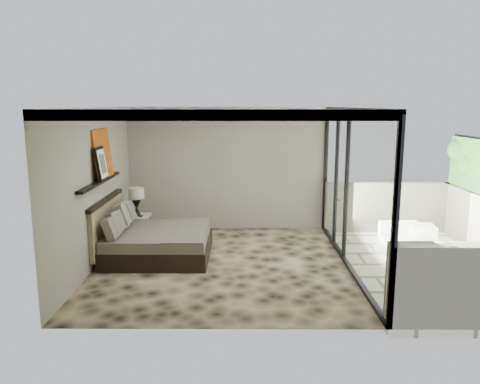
{
  "coord_description": "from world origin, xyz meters",
  "views": [
    {
      "loc": [
        0.36,
        -8.1,
        2.86
      ],
      "look_at": [
        0.31,
        0.4,
        1.26
      ],
      "focal_mm": 35.0,
      "sensor_mm": 36.0,
      "label": 1
    }
  ],
  "objects_px": {
    "bed": "(153,240)",
    "table_lamp": "(136,198)",
    "nightstand": "(137,226)",
    "lounger": "(411,251)",
    "ottoman": "(421,237)"
  },
  "relations": [
    {
      "from": "nightstand",
      "to": "lounger",
      "type": "bearing_deg",
      "value": -3.37
    },
    {
      "from": "table_lamp",
      "to": "ottoman",
      "type": "height_order",
      "value": "table_lamp"
    },
    {
      "from": "ottoman",
      "to": "bed",
      "type": "bearing_deg",
      "value": -174.26
    },
    {
      "from": "ottoman",
      "to": "lounger",
      "type": "xyz_separation_m",
      "value": [
        -0.46,
        -0.72,
        -0.06
      ]
    },
    {
      "from": "bed",
      "to": "lounger",
      "type": "distance_m",
      "value": 4.82
    },
    {
      "from": "nightstand",
      "to": "ottoman",
      "type": "bearing_deg",
      "value": 4.51
    },
    {
      "from": "bed",
      "to": "table_lamp",
      "type": "bearing_deg",
      "value": 115.6
    },
    {
      "from": "ottoman",
      "to": "lounger",
      "type": "relative_size",
      "value": 0.31
    },
    {
      "from": "bed",
      "to": "table_lamp",
      "type": "xyz_separation_m",
      "value": [
        -0.56,
        1.16,
        0.58
      ]
    },
    {
      "from": "bed",
      "to": "table_lamp",
      "type": "height_order",
      "value": "table_lamp"
    },
    {
      "from": "bed",
      "to": "table_lamp",
      "type": "distance_m",
      "value": 1.42
    },
    {
      "from": "bed",
      "to": "ottoman",
      "type": "bearing_deg",
      "value": 5.74
    },
    {
      "from": "nightstand",
      "to": "table_lamp",
      "type": "xyz_separation_m",
      "value": [
        0.02,
        -0.04,
        0.63
      ]
    },
    {
      "from": "bed",
      "to": "ottoman",
      "type": "distance_m",
      "value": 5.3
    },
    {
      "from": "nightstand",
      "to": "table_lamp",
      "type": "distance_m",
      "value": 0.63
    }
  ]
}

